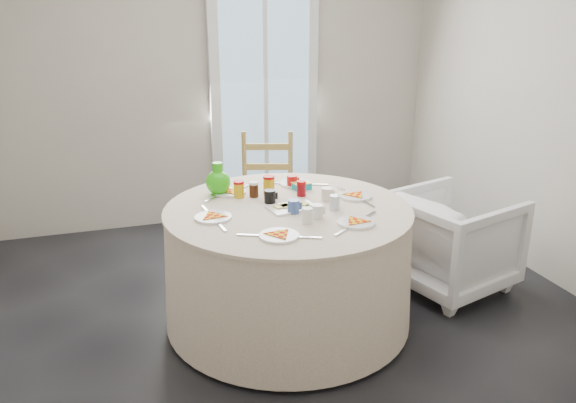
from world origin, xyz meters
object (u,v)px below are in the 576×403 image
object	(u,v)px
wooden_chair	(267,198)
armchair	(451,236)
table	(288,266)
green_pitcher	(218,178)

from	to	relation	value
wooden_chair	armchair	size ratio (longest dim) A/B	1.27
table	armchair	bearing A→B (deg)	3.91
table	wooden_chair	distance (m)	1.07
table	green_pitcher	size ratio (longest dim) A/B	7.50
wooden_chair	armchair	distance (m)	1.44
wooden_chair	armchair	world-z (taller)	wooden_chair
armchair	green_pitcher	size ratio (longest dim) A/B	3.77
armchair	wooden_chair	bearing A→B (deg)	31.47
wooden_chair	table	bearing A→B (deg)	-81.82
table	green_pitcher	distance (m)	0.71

